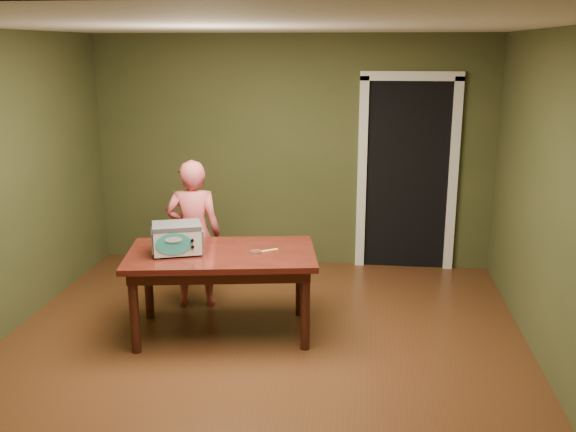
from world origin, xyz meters
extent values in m
plane|color=#572B19|center=(0.00, 0.00, 0.00)|extent=(5.00, 5.00, 0.00)
cube|color=#464726|center=(0.00, 2.50, 1.30)|extent=(4.50, 0.02, 2.60)
cube|color=#464726|center=(0.00, -2.50, 1.30)|extent=(4.50, 0.02, 2.60)
cube|color=#464726|center=(2.25, 0.00, 1.30)|extent=(0.02, 5.00, 2.60)
cube|color=white|center=(0.00, 0.00, 2.60)|extent=(4.50, 5.00, 0.02)
cube|color=black|center=(1.30, 2.80, 1.05)|extent=(0.90, 0.60, 2.10)
cube|color=black|center=(1.30, 2.48, 1.05)|extent=(0.90, 0.02, 2.10)
cube|color=white|center=(0.80, 2.47, 1.05)|extent=(0.10, 0.06, 2.20)
cube|color=white|center=(1.80, 2.47, 1.05)|extent=(0.10, 0.06, 2.20)
cube|color=white|center=(1.30, 2.47, 2.15)|extent=(1.10, 0.06, 0.10)
cube|color=#3B120D|center=(-0.38, 0.49, 0.72)|extent=(1.72, 1.15, 0.05)
cube|color=#34140D|center=(-0.38, 0.49, 0.65)|extent=(1.59, 1.01, 0.10)
cylinder|color=#34140D|center=(-1.01, 0.03, 0.35)|extent=(0.08, 0.08, 0.70)
cylinder|color=#34140D|center=(-1.12, 0.72, 0.35)|extent=(0.08, 0.08, 0.70)
cylinder|color=#34140D|center=(0.37, 0.26, 0.35)|extent=(0.08, 0.08, 0.70)
cylinder|color=#34140D|center=(0.26, 0.95, 0.35)|extent=(0.08, 0.08, 0.70)
cylinder|color=#4C4F54|center=(-0.85, 0.25, 0.76)|extent=(0.03, 0.03, 0.02)
cylinder|color=#4C4F54|center=(-0.92, 0.45, 0.76)|extent=(0.03, 0.03, 0.02)
cylinder|color=#4C4F54|center=(-0.55, 0.35, 0.76)|extent=(0.03, 0.03, 0.02)
cylinder|color=#4C4F54|center=(-0.62, 0.55, 0.76)|extent=(0.03, 0.03, 0.02)
cube|color=silver|center=(-0.73, 0.40, 0.88)|extent=(0.46, 0.39, 0.22)
cube|color=#4C4F54|center=(-0.73, 0.40, 1.00)|extent=(0.47, 0.40, 0.03)
cube|color=#4C4F54|center=(-0.93, 0.33, 0.88)|extent=(0.10, 0.24, 0.17)
cube|color=#4C4F54|center=(-0.54, 0.47, 0.88)|extent=(0.10, 0.24, 0.17)
ellipsoid|color=teal|center=(-0.72, 0.25, 0.88)|extent=(0.28, 0.11, 0.19)
cylinder|color=black|center=(-0.58, 0.30, 0.90)|extent=(0.03, 0.02, 0.03)
cylinder|color=black|center=(-0.58, 0.30, 0.85)|extent=(0.03, 0.02, 0.02)
cylinder|color=silver|center=(-0.08, 0.49, 0.76)|extent=(0.10, 0.10, 0.02)
cylinder|color=#50311A|center=(-0.08, 0.49, 0.77)|extent=(0.09, 0.09, 0.01)
cube|color=#EADD65|center=(0.02, 0.56, 0.75)|extent=(0.16, 0.12, 0.01)
imported|color=#CE545A|center=(-0.78, 1.09, 0.72)|extent=(0.56, 0.41, 1.44)
camera|label=1|loc=(0.81, -4.64, 2.45)|focal=40.00mm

